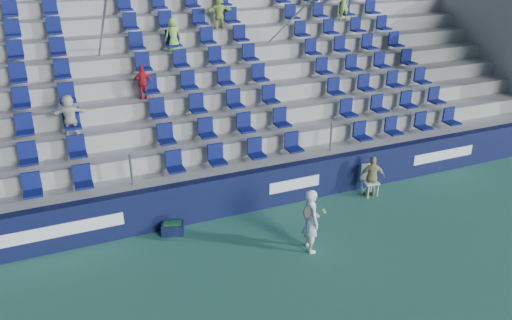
% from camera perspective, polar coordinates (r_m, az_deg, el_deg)
% --- Properties ---
extents(ground, '(70.00, 70.00, 0.00)m').
position_cam_1_polar(ground, '(12.02, 4.42, -12.68)').
color(ground, '#31735A').
rests_on(ground, ground).
extents(sponsor_wall, '(24.00, 0.32, 1.20)m').
position_cam_1_polar(sponsor_wall, '(14.13, -1.29, -3.67)').
color(sponsor_wall, '#0E1336').
rests_on(sponsor_wall, ground).
extents(grandstand, '(24.00, 8.17, 6.63)m').
position_cam_1_polar(grandstand, '(18.06, -7.40, 7.68)').
color(grandstand, '#969591').
rests_on(grandstand, ground).
extents(tennis_player, '(0.69, 0.67, 1.68)m').
position_cam_1_polar(tennis_player, '(12.38, 6.31, -6.87)').
color(tennis_player, white).
rests_on(tennis_player, ground).
extents(line_judge_chair, '(0.48, 0.50, 0.97)m').
position_cam_1_polar(line_judge_chair, '(15.45, 12.78, -1.95)').
color(line_judge_chair, white).
rests_on(line_judge_chair, ground).
extents(line_judge, '(0.82, 0.56, 1.30)m').
position_cam_1_polar(line_judge, '(15.30, 13.13, -1.86)').
color(line_judge, tan).
rests_on(line_judge, ground).
extents(ball_bin, '(0.66, 0.53, 0.32)m').
position_cam_1_polar(ball_bin, '(13.45, -9.51, -7.66)').
color(ball_bin, '#101A3E').
rests_on(ball_bin, ground).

